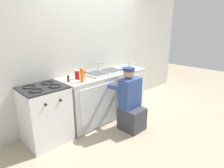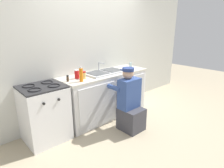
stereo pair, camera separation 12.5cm
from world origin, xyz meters
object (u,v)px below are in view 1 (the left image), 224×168
at_px(spice_bottle_pepper, 68,79).
at_px(soap_bottle_orange, 82,75).
at_px(soda_cup_red, 77,75).
at_px(sink_double_basin, 105,72).
at_px(stove_range, 45,114).
at_px(condiment_jar, 84,75).
at_px(cell_phone, 125,67).
at_px(plumber_person, 131,104).
at_px(water_glass, 129,64).

height_order(spice_bottle_pepper, soap_bottle_orange, soap_bottle_orange).
bearing_deg(soda_cup_red, spice_bottle_pepper, -165.16).
relative_size(sink_double_basin, soap_bottle_orange, 3.20).
xyz_separation_m(spice_bottle_pepper, soap_bottle_orange, (0.16, -0.15, 0.06)).
bearing_deg(stove_range, sink_double_basin, 0.10).
xyz_separation_m(stove_range, condiment_jar, (0.73, -0.07, 0.51)).
bearing_deg(cell_phone, soda_cup_red, -179.25).
bearing_deg(condiment_jar, plumber_person, -50.91).
relative_size(stove_range, condiment_jar, 7.15).
xyz_separation_m(water_glass, spice_bottle_pepper, (-1.62, -0.09, 0.00)).
bearing_deg(sink_double_basin, soda_cup_red, 177.53).
distance_m(soda_cup_red, cell_phone, 1.25).
height_order(soap_bottle_orange, soda_cup_red, soap_bottle_orange).
height_order(sink_double_basin, water_glass, sink_double_basin).
xyz_separation_m(condiment_jar, water_glass, (1.33, 0.12, -0.01)).
bearing_deg(sink_double_basin, water_glass, 3.97).
distance_m(plumber_person, condiment_jar, 0.95).
bearing_deg(water_glass, soap_bottle_orange, -170.68).
bearing_deg(soap_bottle_orange, plumber_person, -38.68).
xyz_separation_m(condiment_jar, soda_cup_red, (-0.08, 0.09, 0.01)).
relative_size(plumber_person, cell_phone, 7.89).
height_order(sink_double_basin, soda_cup_red, sink_double_basin).
xyz_separation_m(stove_range, plumber_person, (1.23, -0.69, 0.01)).
relative_size(stove_range, water_glass, 9.16).
bearing_deg(cell_phone, soap_bottle_orange, -170.07).
relative_size(condiment_jar, spice_bottle_pepper, 1.22).
relative_size(spice_bottle_pepper, soap_bottle_orange, 0.42).
distance_m(condiment_jar, water_glass, 1.34).
height_order(plumber_person, soap_bottle_orange, soap_bottle_orange).
distance_m(stove_range, cell_phone, 1.95).
bearing_deg(water_glass, cell_phone, -175.60).
relative_size(condiment_jar, cell_phone, 0.91).
relative_size(spice_bottle_pepper, soda_cup_red, 0.69).
distance_m(plumber_person, spice_bottle_pepper, 1.15).
height_order(stove_range, cell_phone, stove_range).
relative_size(plumber_person, soap_bottle_orange, 4.42).
distance_m(condiment_jar, cell_phone, 1.18).
relative_size(stove_range, soda_cup_red, 6.02).
relative_size(sink_double_basin, spice_bottle_pepper, 7.62).
relative_size(stove_range, cell_phone, 6.54).
height_order(condiment_jar, water_glass, condiment_jar).
xyz_separation_m(spice_bottle_pepper, soda_cup_red, (0.21, 0.06, 0.02)).
bearing_deg(spice_bottle_pepper, soda_cup_red, 14.84).
bearing_deg(plumber_person, condiment_jar, 129.09).
bearing_deg(condiment_jar, soap_bottle_orange, -137.69).
relative_size(sink_double_basin, water_glass, 8.00).
bearing_deg(soap_bottle_orange, spice_bottle_pepper, 136.64).
distance_m(condiment_jar, soda_cup_red, 0.12).
relative_size(water_glass, soda_cup_red, 0.66).
bearing_deg(sink_double_basin, soap_bottle_orange, -164.47).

